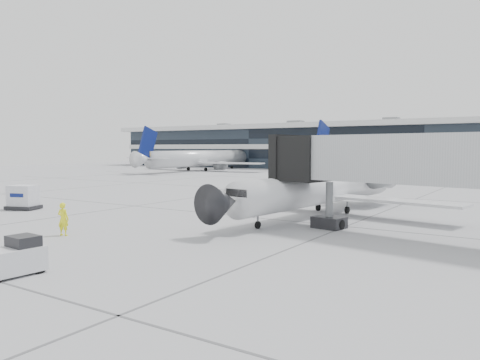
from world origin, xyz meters
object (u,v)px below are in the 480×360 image
Objects in this scene: baggage_tug at (13,258)px; jet_bridge at (441,161)px; regional_jet at (327,188)px; cargo_uld at (23,198)px; ramp_worker at (63,219)px.

jet_bridge is at bearing 54.57° from baggage_tug.
regional_jet reaches higher than cargo_uld.
regional_jet is 13.22× the size of ramp_worker.
cargo_uld is at bearing 150.67° from baggage_tug.
jet_bridge is at bearing -167.71° from ramp_worker.
jet_bridge is at bearing -12.13° from cargo_uld.
regional_jet is at bearing 84.87° from baggage_tug.
regional_jet is at bearing 7.90° from cargo_uld.
cargo_uld is at bearing -146.11° from regional_jet.
cargo_uld is (-18.98, 12.28, 0.31)m from baggage_tug.
cargo_uld reaches higher than baggage_tug.
cargo_uld is (-13.15, 5.60, 0.01)m from ramp_worker.
baggage_tug is (-3.71, -24.27, -1.38)m from regional_jet.
baggage_tug is (5.83, -6.68, -0.29)m from ramp_worker.
regional_jet reaches higher than ramp_worker.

